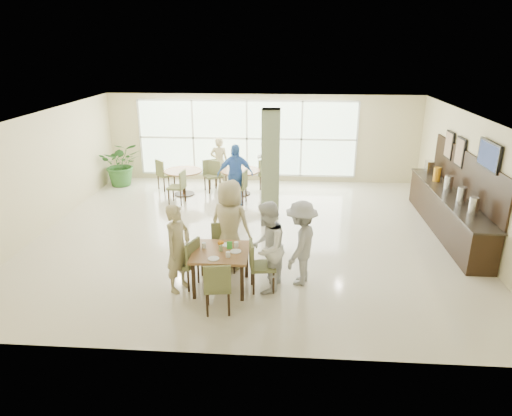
# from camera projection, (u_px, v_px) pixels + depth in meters

# --- Properties ---
(ground) EXTENTS (10.00, 10.00, 0.00)m
(ground) POSITION_uv_depth(u_px,v_px,m) (251.00, 234.00, 10.94)
(ground) COLOR beige
(ground) RESTS_ON ground
(room_shell) EXTENTS (10.00, 10.00, 10.00)m
(room_shell) POSITION_uv_depth(u_px,v_px,m) (251.00, 165.00, 10.36)
(room_shell) COLOR white
(room_shell) RESTS_ON ground
(window_bank) EXTENTS (7.00, 0.04, 7.00)m
(window_bank) POSITION_uv_depth(u_px,v_px,m) (247.00, 139.00, 14.67)
(window_bank) COLOR silver
(window_bank) RESTS_ON ground
(column) EXTENTS (0.45, 0.45, 2.80)m
(column) POSITION_uv_depth(u_px,v_px,m) (271.00, 165.00, 11.56)
(column) COLOR #616F4D
(column) RESTS_ON ground
(main_table) EXTENTS (1.02, 1.02, 0.75)m
(main_table) POSITION_uv_depth(u_px,v_px,m) (221.00, 255.00, 8.33)
(main_table) COLOR brown
(main_table) RESTS_ON ground
(round_table_left) EXTENTS (1.14, 1.14, 0.75)m
(round_table_left) POSITION_uv_depth(u_px,v_px,m) (183.00, 176.00, 13.56)
(round_table_left) COLOR brown
(round_table_left) RESTS_ON ground
(round_table_right) EXTENTS (1.19, 1.19, 0.75)m
(round_table_right) POSITION_uv_depth(u_px,v_px,m) (240.00, 175.00, 13.60)
(round_table_right) COLOR brown
(round_table_right) RESTS_ON ground
(chairs_main_table) EXTENTS (2.01, 1.99, 0.95)m
(chairs_main_table) POSITION_uv_depth(u_px,v_px,m) (222.00, 265.00, 8.38)
(chairs_main_table) COLOR brown
(chairs_main_table) RESTS_ON ground
(chairs_table_left) EXTENTS (2.08, 1.83, 0.95)m
(chairs_table_left) POSITION_uv_depth(u_px,v_px,m) (185.00, 179.00, 13.61)
(chairs_table_left) COLOR brown
(chairs_table_left) RESTS_ON ground
(chairs_table_right) EXTENTS (2.19, 1.86, 0.95)m
(chairs_table_right) POSITION_uv_depth(u_px,v_px,m) (242.00, 179.00, 13.65)
(chairs_table_right) COLOR brown
(chairs_table_right) RESTS_ON ground
(tabletop_clutter) EXTENTS (0.74, 0.79, 0.21)m
(tabletop_clutter) POSITION_uv_depth(u_px,v_px,m) (223.00, 248.00, 8.28)
(tabletop_clutter) COLOR white
(tabletop_clutter) RESTS_ON main_table
(buffet_counter) EXTENTS (0.64, 4.70, 1.95)m
(buffet_counter) POSITION_uv_depth(u_px,v_px,m) (448.00, 210.00, 10.91)
(buffet_counter) COLOR black
(buffet_counter) RESTS_ON ground
(wall_tv) EXTENTS (0.06, 1.00, 0.58)m
(wall_tv) POSITION_uv_depth(u_px,v_px,m) (489.00, 155.00, 9.31)
(wall_tv) COLOR black
(wall_tv) RESTS_ON ground
(framed_art_a) EXTENTS (0.05, 0.55, 0.70)m
(framed_art_a) POSITION_uv_depth(u_px,v_px,m) (460.00, 152.00, 10.91)
(framed_art_a) COLOR black
(framed_art_a) RESTS_ON ground
(framed_art_b) EXTENTS (0.05, 0.55, 0.70)m
(framed_art_b) POSITION_uv_depth(u_px,v_px,m) (449.00, 145.00, 11.66)
(framed_art_b) COLOR black
(framed_art_b) RESTS_ON ground
(potted_plant) EXTENTS (1.57, 1.57, 1.40)m
(potted_plant) POSITION_uv_depth(u_px,v_px,m) (121.00, 164.00, 14.42)
(potted_plant) COLOR #2D6227
(potted_plant) RESTS_ON ground
(teen_left) EXTENTS (0.61, 0.71, 1.65)m
(teen_left) POSITION_uv_depth(u_px,v_px,m) (178.00, 248.00, 8.23)
(teen_left) COLOR tan
(teen_left) RESTS_ON ground
(teen_far) EXTENTS (1.01, 0.78, 1.82)m
(teen_far) POSITION_uv_depth(u_px,v_px,m) (230.00, 224.00, 9.08)
(teen_far) COLOR tan
(teen_far) RESTS_ON ground
(teen_right) EXTENTS (0.80, 0.94, 1.71)m
(teen_right) POSITION_uv_depth(u_px,v_px,m) (267.00, 247.00, 8.21)
(teen_right) COLOR white
(teen_right) RESTS_ON ground
(teen_standing) EXTENTS (0.92, 1.20, 1.63)m
(teen_standing) POSITION_uv_depth(u_px,v_px,m) (301.00, 243.00, 8.46)
(teen_standing) COLOR #9E9EA0
(teen_standing) RESTS_ON ground
(adult_a) EXTENTS (1.12, 0.82, 1.72)m
(adult_a) POSITION_uv_depth(u_px,v_px,m) (235.00, 175.00, 12.65)
(adult_a) COLOR #447ACE
(adult_a) RESTS_ON ground
(adult_b) EXTENTS (1.06, 1.84, 1.87)m
(adult_b) POSITION_uv_depth(u_px,v_px,m) (269.00, 165.00, 13.35)
(adult_b) COLOR white
(adult_b) RESTS_ON ground
(adult_standing) EXTENTS (0.58, 0.39, 1.56)m
(adult_standing) POSITION_uv_depth(u_px,v_px,m) (219.00, 162.00, 14.33)
(adult_standing) COLOR tan
(adult_standing) RESTS_ON ground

